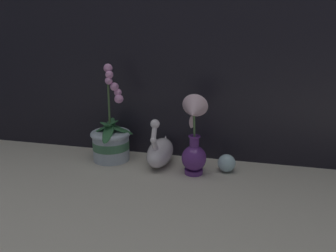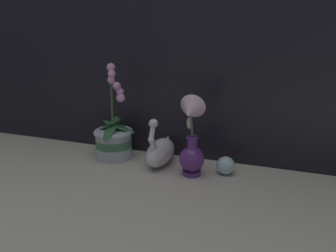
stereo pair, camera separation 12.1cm
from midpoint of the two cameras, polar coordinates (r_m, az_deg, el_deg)
name	(u,v)px [view 2 (the right image)]	position (r m, az deg, el deg)	size (l,w,h in m)	color
ground_plane	(154,176)	(1.18, 0.56, -8.78)	(2.80, 2.80, 0.00)	#BCB2A3
window_backdrop	(176,2)	(1.29, 4.30, 20.72)	(2.80, 0.03, 1.20)	black
orchid_potted_plant	(114,138)	(1.32, -6.84, -2.16)	(0.18, 0.21, 0.38)	#B2BCCC
swan_figurine	(161,151)	(1.26, 1.46, -4.39)	(0.09, 0.21, 0.20)	white
blue_vase	(191,142)	(1.14, 7.13, -2.81)	(0.09, 0.12, 0.29)	#602D7F
glass_sphere	(226,165)	(1.21, 12.88, -6.77)	(0.07, 0.07, 0.07)	silver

